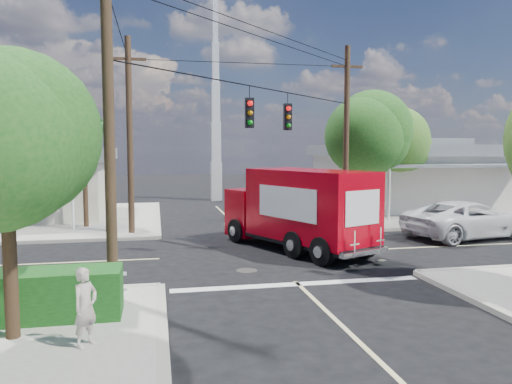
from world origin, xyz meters
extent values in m
plane|color=black|center=(0.00, 0.00, 0.00)|extent=(120.00, 120.00, 0.00)
cube|color=#A29D93|center=(11.00, 11.00, 0.07)|extent=(14.00, 14.00, 0.14)
cube|color=#AAA597|center=(4.00, 11.00, 0.07)|extent=(0.25, 14.00, 0.14)
cube|color=#AAA597|center=(11.00, 4.00, 0.07)|extent=(14.00, 0.25, 0.14)
cube|color=#A29D93|center=(-11.00, 11.00, 0.07)|extent=(14.00, 14.00, 0.14)
cube|color=#AAA597|center=(-4.00, 11.00, 0.07)|extent=(0.25, 14.00, 0.14)
cube|color=beige|center=(0.00, 10.00, 0.01)|extent=(0.12, 12.00, 0.01)
cube|color=beige|center=(0.00, -10.00, 0.01)|extent=(0.12, 12.00, 0.01)
cube|color=beige|center=(10.00, 0.00, 0.01)|extent=(12.00, 0.12, 0.01)
cube|color=silver|center=(0.00, -4.30, 0.01)|extent=(7.50, 0.40, 0.01)
cube|color=silver|center=(12.50, 12.00, 1.84)|extent=(11.00, 8.00, 3.40)
cube|color=slate|center=(12.50, 12.00, 3.89)|extent=(11.80, 8.80, 0.70)
cube|color=slate|center=(12.50, 12.00, 4.39)|extent=(6.05, 4.40, 0.50)
cube|color=slate|center=(12.50, 7.10, 3.04)|extent=(9.90, 1.80, 0.15)
cylinder|color=silver|center=(8.10, 6.30, 1.59)|extent=(0.12, 0.12, 2.90)
cube|color=beige|center=(-12.00, 12.50, 1.74)|extent=(10.00, 8.00, 3.20)
cube|color=slate|center=(-12.00, 12.50, 3.69)|extent=(10.80, 8.80, 0.70)
cube|color=slate|center=(-12.00, 12.50, 4.19)|extent=(5.50, 4.40, 0.50)
cylinder|color=silver|center=(-8.00, 6.80, 1.49)|extent=(0.12, 0.12, 2.70)
cube|color=silver|center=(0.50, 20.00, 1.50)|extent=(0.80, 0.80, 3.00)
cube|color=silver|center=(0.50, 20.00, 4.50)|extent=(0.70, 0.70, 3.00)
cube|color=silver|center=(0.50, 20.00, 7.50)|extent=(0.60, 0.60, 3.00)
cube|color=silver|center=(0.50, 20.00, 10.50)|extent=(0.50, 0.50, 3.00)
cube|color=silver|center=(0.50, 20.00, 13.50)|extent=(0.40, 0.40, 3.00)
cylinder|color=#422D1C|center=(-7.00, -7.50, 2.00)|extent=(0.28, 0.28, 3.71)
sphere|color=#174D17|center=(-7.00, -7.50, 4.32)|extent=(3.71, 3.71, 3.71)
sphere|color=#174D17|center=(-6.65, -7.80, 4.20)|extent=(3.25, 3.25, 3.25)
cylinder|color=#422D1C|center=(7.20, 6.80, 2.19)|extent=(0.28, 0.28, 4.10)
sphere|color=#174D17|center=(7.20, 6.80, 4.75)|extent=(4.10, 4.10, 4.10)
sphere|color=#174D17|center=(6.80, 7.00, 5.00)|extent=(3.33, 3.33, 3.33)
sphere|color=#174D17|center=(7.55, 6.50, 4.62)|extent=(3.58, 3.58, 3.58)
cylinder|color=#422D1C|center=(9.80, 9.00, 1.93)|extent=(0.28, 0.28, 3.58)
sphere|color=#376821|center=(9.80, 9.00, 4.17)|extent=(3.58, 3.58, 3.58)
sphere|color=#376821|center=(9.40, 9.20, 4.40)|extent=(2.91, 2.91, 2.91)
sphere|color=#376821|center=(10.15, 8.70, 4.06)|extent=(3.14, 3.14, 3.14)
cylinder|color=#422D1C|center=(-7.50, 7.50, 2.64)|extent=(0.24, 0.24, 5.00)
cone|color=#28622C|center=(-6.60, 7.50, 5.24)|extent=(0.50, 2.06, 0.98)
cone|color=#28622C|center=(-6.94, 8.20, 5.24)|extent=(1.92, 1.68, 0.98)
cone|color=#28622C|center=(-7.70, 8.38, 5.24)|extent=(2.12, 0.95, 0.98)
cone|color=#28622C|center=(-8.31, 7.89, 5.24)|extent=(1.34, 2.07, 0.98)
cone|color=#28622C|center=(-8.31, 7.11, 5.24)|extent=(1.34, 2.07, 0.98)
cone|color=#28622C|center=(-7.70, 6.62, 5.24)|extent=(2.12, 0.95, 0.98)
cone|color=#28622C|center=(-6.94, 6.80, 5.24)|extent=(1.92, 1.68, 0.98)
cylinder|color=#422D1C|center=(-9.50, 9.00, 2.44)|extent=(0.24, 0.24, 4.60)
cone|color=#28622C|center=(-8.60, 9.00, 4.84)|extent=(0.50, 2.06, 0.98)
cone|color=#28622C|center=(-8.94, 9.70, 4.84)|extent=(1.92, 1.68, 0.98)
cone|color=#28622C|center=(-9.70, 9.88, 4.84)|extent=(2.12, 0.95, 0.98)
cone|color=#28622C|center=(-10.31, 9.39, 4.84)|extent=(1.34, 2.07, 0.98)
cone|color=#28622C|center=(-10.31, 8.61, 4.84)|extent=(1.34, 2.07, 0.98)
cone|color=#28622C|center=(-9.70, 8.12, 4.84)|extent=(2.12, 0.95, 0.98)
cone|color=#28622C|center=(-8.94, 8.30, 4.84)|extent=(1.92, 1.68, 0.98)
cylinder|color=#473321|center=(-5.20, -5.20, 4.50)|extent=(0.28, 0.28, 9.00)
cylinder|color=#473321|center=(5.20, 5.20, 4.50)|extent=(0.28, 0.28, 9.00)
cube|color=#473321|center=(5.20, 5.20, 8.00)|extent=(1.60, 0.12, 0.12)
cylinder|color=#473321|center=(-5.20, 5.20, 4.50)|extent=(0.28, 0.28, 9.00)
cube|color=#473321|center=(-5.20, 5.20, 8.00)|extent=(1.60, 0.12, 0.12)
cylinder|color=black|center=(0.00, 0.00, 6.20)|extent=(10.43, 10.43, 0.04)
cube|color=black|center=(-0.80, -0.80, 5.25)|extent=(0.30, 0.24, 1.05)
sphere|color=red|center=(-0.80, -0.94, 5.58)|extent=(0.20, 0.20, 0.20)
cube|color=black|center=(1.10, 1.10, 5.25)|extent=(0.30, 0.24, 1.05)
sphere|color=red|center=(1.10, 0.96, 5.58)|extent=(0.20, 0.20, 0.20)
cube|color=silver|center=(-5.00, -5.60, 0.64)|extent=(0.09, 0.06, 1.00)
cube|color=red|center=(5.80, 6.20, 0.69)|extent=(0.50, 0.50, 1.10)
cube|color=#203A9B|center=(6.50, 6.20, 0.69)|extent=(0.50, 0.50, 1.10)
cube|color=slate|center=(7.20, 6.20, 0.69)|extent=(0.50, 0.50, 1.10)
cube|color=black|center=(1.32, 0.61, 0.50)|extent=(4.83, 7.35, 0.23)
cube|color=#A6000E|center=(0.18, 3.14, 1.23)|extent=(2.63, 2.31, 2.01)
cube|color=black|center=(-0.08, 3.73, 1.60)|extent=(1.84, 0.99, 0.87)
cube|color=silver|center=(-0.16, 3.89, 0.59)|extent=(1.96, 0.96, 0.32)
cube|color=#A6000E|center=(1.66, -0.14, 1.87)|extent=(4.25, 5.76, 2.64)
cube|color=white|center=(2.72, 0.34, 2.01)|extent=(1.37, 3.00, 1.19)
cube|color=white|center=(0.60, -0.62, 2.01)|extent=(1.37, 3.00, 1.19)
cube|color=white|center=(2.75, -2.57, 2.01)|extent=(1.50, 0.69, 1.19)
cube|color=silver|center=(2.80, -2.68, 0.50)|extent=(2.09, 1.11, 0.16)
cube|color=silver|center=(2.27, -3.05, 0.87)|extent=(0.40, 0.22, 0.91)
cube|color=silver|center=(3.43, -2.52, 0.87)|extent=(0.40, 0.22, 0.91)
cylinder|color=black|center=(-0.72, 2.59, 0.50)|extent=(0.68, 1.03, 1.00)
cylinder|color=black|center=(1.19, 3.45, 0.50)|extent=(0.68, 1.03, 1.00)
cylinder|color=black|center=(1.45, -2.23, 0.50)|extent=(0.68, 1.03, 1.00)
cylinder|color=black|center=(3.36, -1.37, 0.50)|extent=(0.68, 1.03, 1.00)
imported|color=silver|center=(9.62, 1.62, 0.83)|extent=(6.40, 3.90, 1.66)
imported|color=#C0AFA1|center=(-5.47, -8.25, 0.92)|extent=(0.65, 0.68, 1.57)
camera|label=1|loc=(-4.08, -18.21, 4.00)|focal=35.00mm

